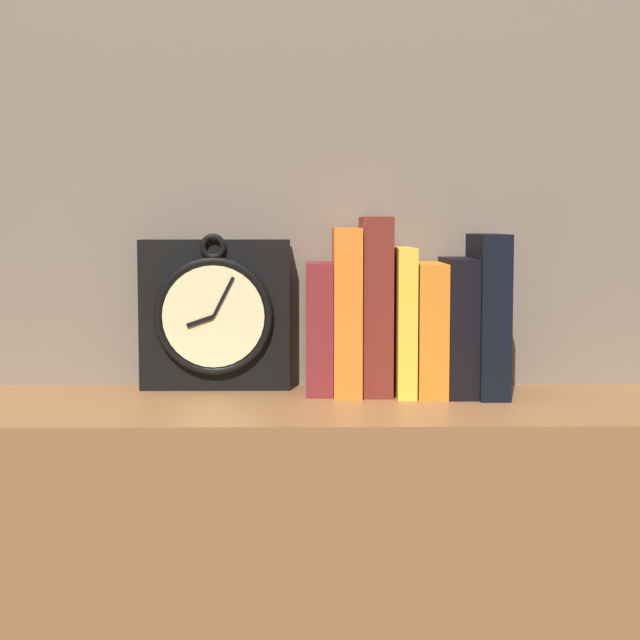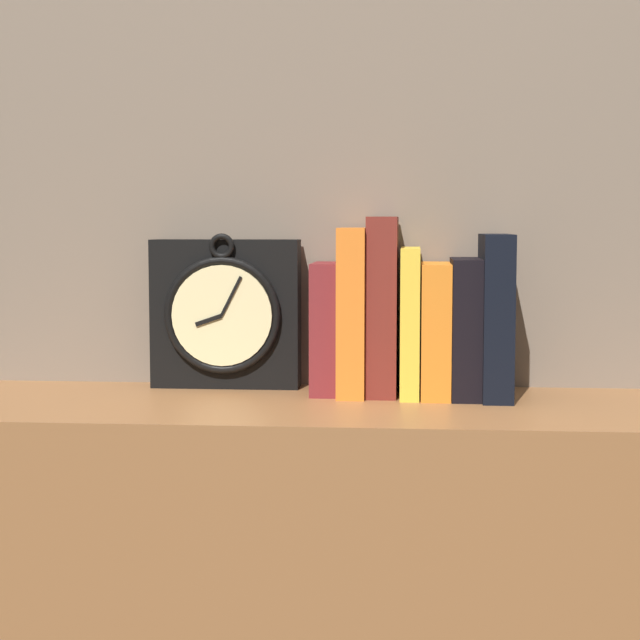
{
  "view_description": "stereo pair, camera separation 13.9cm",
  "coord_description": "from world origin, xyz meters",
  "px_view_note": "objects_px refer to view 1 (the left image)",
  "views": [
    {
      "loc": [
        -0.02,
        -1.39,
        1.06
      ],
      "look_at": [
        0.0,
        0.0,
        0.93
      ],
      "focal_mm": 60.0,
      "sensor_mm": 36.0,
      "label": 1
    },
    {
      "loc": [
        0.12,
        -1.38,
        1.06
      ],
      "look_at": [
        0.0,
        0.0,
        0.93
      ],
      "focal_mm": 60.0,
      "sensor_mm": 36.0,
      "label": 2
    }
  ],
  "objects_px": {
    "book_slot1_orange": "(347,311)",
    "book_slot4_orange": "(429,328)",
    "clock": "(215,314)",
    "book_slot6_black": "(488,314)",
    "book_slot5_black": "(458,326)",
    "book_slot2_maroon": "(375,305)",
    "book_slot3_yellow": "(404,321)",
    "book_slot0_maroon": "(320,328)"
  },
  "relations": [
    {
      "from": "book_slot6_black",
      "to": "book_slot2_maroon",
      "type": "bearing_deg",
      "value": 174.67
    },
    {
      "from": "clock",
      "to": "book_slot5_black",
      "type": "distance_m",
      "value": 0.34
    },
    {
      "from": "clock",
      "to": "book_slot0_maroon",
      "type": "distance_m",
      "value": 0.15
    },
    {
      "from": "book_slot0_maroon",
      "to": "book_slot4_orange",
      "type": "height_order",
      "value": "same"
    },
    {
      "from": "book_slot3_yellow",
      "to": "clock",
      "type": "bearing_deg",
      "value": 171.37
    },
    {
      "from": "book_slot1_orange",
      "to": "book_slot2_maroon",
      "type": "xyz_separation_m",
      "value": [
        0.04,
        0.01,
        0.01
      ]
    },
    {
      "from": "book_slot4_orange",
      "to": "book_slot5_black",
      "type": "relative_size",
      "value": 0.96
    },
    {
      "from": "book_slot0_maroon",
      "to": "book_slot5_black",
      "type": "distance_m",
      "value": 0.19
    },
    {
      "from": "clock",
      "to": "book_slot1_orange",
      "type": "relative_size",
      "value": 0.97
    },
    {
      "from": "book_slot1_orange",
      "to": "book_slot3_yellow",
      "type": "relative_size",
      "value": 1.13
    },
    {
      "from": "book_slot0_maroon",
      "to": "book_slot4_orange",
      "type": "bearing_deg",
      "value": -4.63
    },
    {
      "from": "book_slot5_black",
      "to": "book_slot2_maroon",
      "type": "bearing_deg",
      "value": 175.47
    },
    {
      "from": "clock",
      "to": "book_slot6_black",
      "type": "relative_size",
      "value": 1.0
    },
    {
      "from": "book_slot0_maroon",
      "to": "book_slot3_yellow",
      "type": "relative_size",
      "value": 0.89
    },
    {
      "from": "book_slot2_maroon",
      "to": "book_slot6_black",
      "type": "height_order",
      "value": "book_slot2_maroon"
    },
    {
      "from": "book_slot2_maroon",
      "to": "book_slot6_black",
      "type": "xyz_separation_m",
      "value": [
        0.15,
        -0.01,
        -0.01
      ]
    },
    {
      "from": "book_slot0_maroon",
      "to": "book_slot2_maroon",
      "type": "height_order",
      "value": "book_slot2_maroon"
    },
    {
      "from": "book_slot6_black",
      "to": "book_slot1_orange",
      "type": "bearing_deg",
      "value": 177.27
    },
    {
      "from": "book_slot3_yellow",
      "to": "book_slot4_orange",
      "type": "relative_size",
      "value": 1.12
    },
    {
      "from": "book_slot0_maroon",
      "to": "book_slot4_orange",
      "type": "relative_size",
      "value": 1.0
    },
    {
      "from": "clock",
      "to": "book_slot5_black",
      "type": "bearing_deg",
      "value": -7.07
    },
    {
      "from": "book_slot1_orange",
      "to": "book_slot6_black",
      "type": "height_order",
      "value": "book_slot1_orange"
    },
    {
      "from": "clock",
      "to": "book_slot2_maroon",
      "type": "distance_m",
      "value": 0.23
    },
    {
      "from": "book_slot5_black",
      "to": "book_slot6_black",
      "type": "bearing_deg",
      "value": -7.59
    },
    {
      "from": "book_slot4_orange",
      "to": "book_slot1_orange",
      "type": "bearing_deg",
      "value": 178.42
    },
    {
      "from": "book_slot3_yellow",
      "to": "book_slot5_black",
      "type": "distance_m",
      "value": 0.08
    },
    {
      "from": "clock",
      "to": "book_slot4_orange",
      "type": "xyz_separation_m",
      "value": [
        0.3,
        -0.04,
        -0.02
      ]
    },
    {
      "from": "clock",
      "to": "book_slot4_orange",
      "type": "relative_size",
      "value": 1.22
    },
    {
      "from": "book_slot3_yellow",
      "to": "book_slot0_maroon",
      "type": "bearing_deg",
      "value": 174.61
    },
    {
      "from": "book_slot1_orange",
      "to": "book_slot6_black",
      "type": "relative_size",
      "value": 1.04
    },
    {
      "from": "book_slot2_maroon",
      "to": "book_slot3_yellow",
      "type": "height_order",
      "value": "book_slot2_maroon"
    },
    {
      "from": "book_slot2_maroon",
      "to": "book_slot5_black",
      "type": "xyz_separation_m",
      "value": [
        0.11,
        -0.01,
        -0.03
      ]
    },
    {
      "from": "book_slot2_maroon",
      "to": "book_slot5_black",
      "type": "bearing_deg",
      "value": -4.53
    },
    {
      "from": "book_slot0_maroon",
      "to": "book_slot1_orange",
      "type": "bearing_deg",
      "value": -13.67
    },
    {
      "from": "book_slot1_orange",
      "to": "book_slot4_orange",
      "type": "bearing_deg",
      "value": -1.58
    },
    {
      "from": "book_slot3_yellow",
      "to": "book_slot5_black",
      "type": "height_order",
      "value": "book_slot3_yellow"
    },
    {
      "from": "book_slot4_orange",
      "to": "book_slot5_black",
      "type": "bearing_deg",
      "value": -1.09
    },
    {
      "from": "clock",
      "to": "book_slot3_yellow",
      "type": "relative_size",
      "value": 1.09
    },
    {
      "from": "book_slot1_orange",
      "to": "book_slot6_black",
      "type": "bearing_deg",
      "value": -2.73
    },
    {
      "from": "book_slot4_orange",
      "to": "book_slot6_black",
      "type": "distance_m",
      "value": 0.08
    },
    {
      "from": "book_slot6_black",
      "to": "clock",
      "type": "bearing_deg",
      "value": 172.87
    },
    {
      "from": "clock",
      "to": "book_slot6_black",
      "type": "height_order",
      "value": "same"
    }
  ]
}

